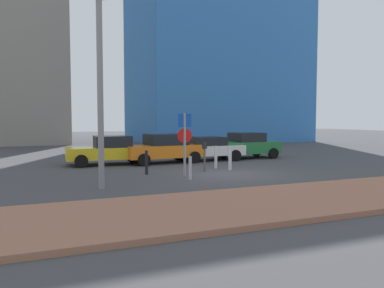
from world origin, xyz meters
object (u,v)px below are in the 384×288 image
(parking_meter, at_px, (205,153))
(parked_car_orange, at_px, (164,148))
(traffic_bollard_near, at_px, (216,157))
(traffic_bollard_edge, at_px, (230,159))
(parking_sign_post, at_px, (185,137))
(traffic_bollard_mid, at_px, (190,168))
(parked_car_yellow, at_px, (110,150))
(parked_car_green, at_px, (246,145))
(parked_car_white, at_px, (206,148))
(street_lamp, at_px, (100,73))
(traffic_bollard_far, at_px, (146,162))

(parking_meter, bearing_deg, parked_car_orange, 97.59)
(traffic_bollard_near, xyz_separation_m, traffic_bollard_edge, (0.32, -0.84, -0.01))
(parked_car_orange, bearing_deg, traffic_bollard_edge, -65.25)
(parking_sign_post, height_order, traffic_bollard_near, parking_sign_post)
(parking_meter, xyz_separation_m, traffic_bollard_mid, (-1.49, -1.88, -0.40))
(parked_car_yellow, relative_size, parking_sign_post, 1.69)
(parking_sign_post, bearing_deg, parking_meter, 34.61)
(parked_car_green, xyz_separation_m, traffic_bollard_edge, (-3.56, -4.47, -0.26))
(parked_car_green, bearing_deg, parked_car_yellow, -179.62)
(parking_meter, height_order, traffic_bollard_near, parking_meter)
(traffic_bollard_edge, bearing_deg, traffic_bollard_mid, -145.92)
(parked_car_yellow, height_order, parked_car_white, parked_car_yellow)
(parked_car_green, bearing_deg, street_lamp, -144.61)
(street_lamp, bearing_deg, parking_meter, 26.86)
(traffic_bollard_mid, bearing_deg, traffic_bollard_far, 119.81)
(parked_car_white, height_order, traffic_bollard_edge, parked_car_white)
(street_lamp, distance_m, traffic_bollard_near, 7.72)
(parked_car_white, xyz_separation_m, parking_meter, (-2.08, -4.23, 0.15))
(parked_car_green, relative_size, traffic_bollard_far, 3.81)
(parked_car_green, xyz_separation_m, traffic_bollard_near, (-3.88, -3.64, -0.25))
(street_lamp, xyz_separation_m, traffic_bollard_near, (6.05, 3.42, -3.37))
(parking_meter, bearing_deg, parked_car_green, 42.66)
(traffic_bollard_mid, bearing_deg, parked_car_green, 45.01)
(parked_car_green, relative_size, traffic_bollard_edge, 3.68)
(parking_sign_post, height_order, street_lamp, street_lamp)
(traffic_bollard_near, bearing_deg, traffic_bollard_far, -169.36)
(parked_car_yellow, xyz_separation_m, parking_sign_post, (2.05, -5.37, 0.89))
(parking_sign_post, relative_size, traffic_bollard_mid, 2.83)
(traffic_bollard_mid, xyz_separation_m, traffic_bollard_edge, (2.81, 1.90, 0.07))
(street_lamp, height_order, traffic_bollard_mid, street_lamp)
(parked_car_orange, height_order, parking_sign_post, parking_sign_post)
(parked_car_green, distance_m, street_lamp, 12.57)
(traffic_bollard_far, height_order, traffic_bollard_edge, traffic_bollard_edge)
(parking_meter, bearing_deg, parking_sign_post, -145.39)
(traffic_bollard_near, relative_size, traffic_bollard_far, 1.05)
(parked_car_white, bearing_deg, parked_car_yellow, 177.82)
(parked_car_yellow, relative_size, parking_meter, 3.35)
(parking_sign_post, distance_m, parking_meter, 1.81)
(parking_sign_post, distance_m, traffic_bollard_mid, 1.52)
(parking_meter, distance_m, traffic_bollard_far, 2.69)
(parked_car_orange, relative_size, traffic_bollard_near, 4.03)
(parked_car_white, distance_m, parked_car_green, 2.81)
(parked_car_green, relative_size, parking_sign_post, 1.50)
(traffic_bollard_near, distance_m, traffic_bollard_far, 3.73)
(parked_car_yellow, relative_size, street_lamp, 0.67)
(parked_car_green, height_order, traffic_bollard_mid, parked_car_green)
(parking_meter, bearing_deg, traffic_bollard_mid, -128.48)
(parking_sign_post, relative_size, traffic_bollard_far, 2.53)
(traffic_bollard_near, bearing_deg, parked_car_yellow, 140.79)
(parked_car_orange, bearing_deg, parked_car_yellow, 172.28)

